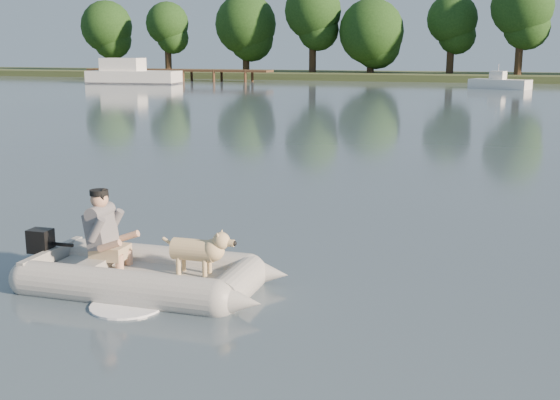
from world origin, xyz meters
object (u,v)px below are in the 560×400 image
(cabin_cruiser, at_px, (134,71))
(motorboat, at_px, (500,77))
(dock, at_px, (178,75))
(dinghy, at_px, (147,246))
(man, at_px, (102,227))
(dog, at_px, (194,254))

(cabin_cruiser, distance_m, motorboat, 29.69)
(dock, distance_m, cabin_cruiser, 5.96)
(dock, relative_size, dinghy, 4.33)
(dock, distance_m, man, 57.23)
(cabin_cruiser, bearing_deg, dinghy, -65.58)
(man, relative_size, motorboat, 0.22)
(dock, xyz_separation_m, cabin_cruiser, (-1.21, -5.81, 0.54))
(dog, xyz_separation_m, cabin_cruiser, (-27.02, 45.85, 0.58))
(cabin_cruiser, bearing_deg, dock, 72.75)
(dock, relative_size, man, 17.95)
(motorboat, bearing_deg, dock, -167.70)
(cabin_cruiser, bearing_deg, man, -66.17)
(dinghy, relative_size, cabin_cruiser, 0.51)
(dock, xyz_separation_m, dinghy, (25.21, -51.73, 0.03))
(cabin_cruiser, height_order, motorboat, cabin_cruiser)
(dock, height_order, man, man)
(man, distance_m, cabin_cruiser, 52.62)
(man, distance_m, dog, 1.28)
(dock, bearing_deg, motorboat, -8.61)
(dinghy, xyz_separation_m, motorboat, (3.24, 47.42, 0.31))
(man, bearing_deg, dock, 114.18)
(man, relative_size, dog, 1.16)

